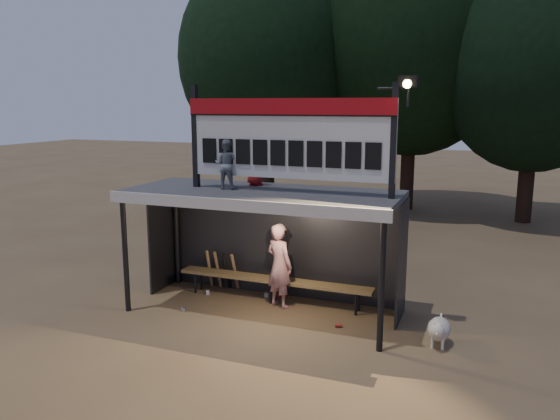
# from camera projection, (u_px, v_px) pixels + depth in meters

# --- Properties ---
(ground) EXTENTS (80.00, 80.00, 0.00)m
(ground) POSITION_uv_depth(u_px,v_px,m) (263.00, 311.00, 10.37)
(ground) COLOR brown
(ground) RESTS_ON ground
(player) EXTENTS (0.71, 0.60, 1.65)m
(player) POSITION_uv_depth(u_px,v_px,m) (279.00, 265.00, 10.47)
(player) COLOR silver
(player) RESTS_ON ground
(child_a) EXTENTS (0.47, 0.38, 0.92)m
(child_a) POSITION_uv_depth(u_px,v_px,m) (226.00, 164.00, 10.03)
(child_a) COLOR slate
(child_a) RESTS_ON dugout_shelter
(child_b) EXTENTS (0.51, 0.45, 0.87)m
(child_b) POSITION_uv_depth(u_px,v_px,m) (255.00, 163.00, 10.50)
(child_b) COLOR #A2191A
(child_b) RESTS_ON dugout_shelter
(dugout_shelter) EXTENTS (5.10, 2.08, 2.32)m
(dugout_shelter) POSITION_uv_depth(u_px,v_px,m) (267.00, 214.00, 10.24)
(dugout_shelter) COLOR #3C3C3E
(dugout_shelter) RESTS_ON ground
(scoreboard_assembly) EXTENTS (4.10, 0.27, 1.99)m
(scoreboard_assembly) POSITION_uv_depth(u_px,v_px,m) (291.00, 136.00, 9.53)
(scoreboard_assembly) COLOR black
(scoreboard_assembly) RESTS_ON dugout_shelter
(bench) EXTENTS (4.00, 0.35, 0.48)m
(bench) POSITION_uv_depth(u_px,v_px,m) (273.00, 281.00, 10.79)
(bench) COLOR olive
(bench) RESTS_ON ground
(tree_left) EXTENTS (6.46, 6.46, 9.27)m
(tree_left) POSITION_uv_depth(u_px,v_px,m) (267.00, 58.00, 19.89)
(tree_left) COLOR #2F2015
(tree_left) RESTS_ON ground
(tree_mid) EXTENTS (7.22, 7.22, 10.36)m
(tree_mid) POSITION_uv_depth(u_px,v_px,m) (413.00, 38.00, 19.37)
(tree_mid) COLOR #311E16
(tree_mid) RESTS_ON ground
(tree_right) EXTENTS (6.08, 6.08, 8.72)m
(tree_right) POSITION_uv_depth(u_px,v_px,m) (536.00, 62.00, 17.23)
(tree_right) COLOR black
(tree_right) RESTS_ON ground
(dog) EXTENTS (0.36, 0.81, 0.49)m
(dog) POSITION_uv_depth(u_px,v_px,m) (439.00, 329.00, 8.84)
(dog) COLOR beige
(dog) RESTS_ON ground
(bats) EXTENTS (0.67, 0.35, 0.84)m
(bats) POSITION_uv_depth(u_px,v_px,m) (222.00, 270.00, 11.49)
(bats) COLOR #9D7649
(bats) RESTS_ON ground
(litter) EXTENTS (3.09, 1.51, 0.08)m
(litter) POSITION_uv_depth(u_px,v_px,m) (254.00, 302.00, 10.71)
(litter) COLOR #AE1D1E
(litter) RESTS_ON ground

